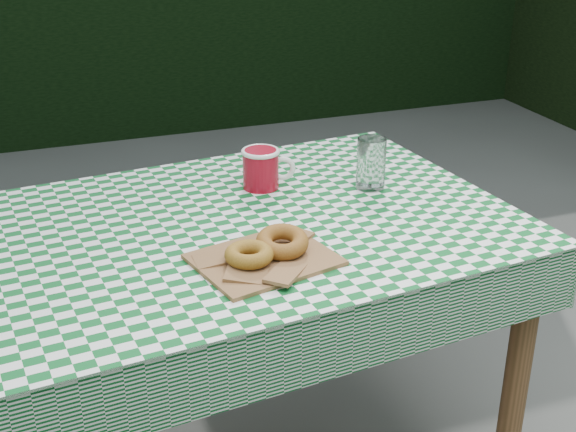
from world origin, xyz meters
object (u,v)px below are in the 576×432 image
object	(u,v)px
paper_bag	(264,258)
drinking_glass	(371,163)
table	(236,363)
coffee_mug	(261,169)

from	to	relation	value
paper_bag	drinking_glass	size ratio (longest dim) A/B	2.08
table	paper_bag	distance (m)	0.44
table	paper_bag	size ratio (longest dim) A/B	4.66
table	paper_bag	bearing A→B (deg)	-92.75
paper_bag	drinking_glass	distance (m)	0.48
table	coffee_mug	xyz separation A→B (m)	(0.13, 0.18, 0.43)
table	drinking_glass	world-z (taller)	drinking_glass
paper_bag	table	bearing A→B (deg)	93.28
drinking_glass	table	bearing A→B (deg)	-167.18
table	drinking_glass	xyz separation A→B (m)	(0.39, 0.09, 0.45)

